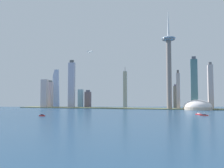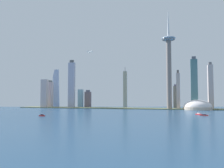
{
  "view_description": "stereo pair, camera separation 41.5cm",
  "coord_description": "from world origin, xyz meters",
  "px_view_note": "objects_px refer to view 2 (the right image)",
  "views": [
    {
      "loc": [
        203.68,
        -259.93,
        38.55
      ],
      "look_at": [
        -18.92,
        544.32,
        88.22
      ],
      "focal_mm": 37.07,
      "sensor_mm": 36.0,
      "label": 1
    },
    {
      "loc": [
        204.08,
        -259.81,
        38.55
      ],
      "look_at": [
        -18.92,
        544.32,
        88.22
      ],
      "focal_mm": 37.07,
      "sensor_mm": 36.0,
      "label": 2
    }
  ],
  "objects_px": {
    "skyscraper_3": "(49,96)",
    "skyscraper_11": "(194,83)",
    "boat_0": "(42,115)",
    "skyscraper_0": "(88,99)",
    "skyscraper_12": "(81,98)",
    "boat_2": "(199,114)",
    "skyscraper_7": "(176,97)",
    "airplane": "(90,52)",
    "skyscraper_10": "(72,85)",
    "skyscraper_2": "(125,89)",
    "stadium_dome": "(198,107)",
    "skyscraper_4": "(44,94)",
    "skyscraper_8": "(178,90)",
    "skyscraper_1": "(50,94)",
    "observation_tower": "(169,60)",
    "skyscraper_6": "(57,88)",
    "skyscraper_9": "(72,87)",
    "skyscraper_5": "(210,86)",
    "boat_1": "(204,115)"
  },
  "relations": [
    {
      "from": "skyscraper_3",
      "to": "skyscraper_11",
      "type": "distance_m",
      "value": 584.76
    },
    {
      "from": "skyscraper_11",
      "to": "boat_0",
      "type": "bearing_deg",
      "value": -127.38
    },
    {
      "from": "skyscraper_0",
      "to": "skyscraper_12",
      "type": "xyz_separation_m",
      "value": [
        -33.37,
        3.62,
        3.71
      ]
    },
    {
      "from": "boat_2",
      "to": "skyscraper_7",
      "type": "bearing_deg",
      "value": -32.0
    },
    {
      "from": "skyscraper_0",
      "to": "airplane",
      "type": "distance_m",
      "value": 189.53
    },
    {
      "from": "skyscraper_0",
      "to": "skyscraper_10",
      "type": "xyz_separation_m",
      "value": [
        -52.3,
        -41.32,
        57.49
      ]
    },
    {
      "from": "skyscraper_2",
      "to": "skyscraper_11",
      "type": "relative_size",
      "value": 0.88
    },
    {
      "from": "stadium_dome",
      "to": "skyscraper_0",
      "type": "relative_size",
      "value": 1.33
    },
    {
      "from": "skyscraper_4",
      "to": "boat_2",
      "type": "height_order",
      "value": "skyscraper_4"
    },
    {
      "from": "skyscraper_8",
      "to": "skyscraper_1",
      "type": "bearing_deg",
      "value": 178.44
    },
    {
      "from": "skyscraper_4",
      "to": "skyscraper_11",
      "type": "xyz_separation_m",
      "value": [
        555.73,
        71.91,
        35.06
      ]
    },
    {
      "from": "stadium_dome",
      "to": "skyscraper_3",
      "type": "distance_m",
      "value": 593.51
    },
    {
      "from": "observation_tower",
      "to": "airplane",
      "type": "relative_size",
      "value": 14.11
    },
    {
      "from": "skyscraper_6",
      "to": "skyscraper_12",
      "type": "relative_size",
      "value": 2.57
    },
    {
      "from": "skyscraper_12",
      "to": "airplane",
      "type": "distance_m",
      "value": 193.89
    },
    {
      "from": "skyscraper_8",
      "to": "skyscraper_11",
      "type": "bearing_deg",
      "value": 35.95
    },
    {
      "from": "skyscraper_0",
      "to": "skyscraper_2",
      "type": "xyz_separation_m",
      "value": [
        141.81,
        49.01,
        40.65
      ]
    },
    {
      "from": "observation_tower",
      "to": "boat_0",
      "type": "xyz_separation_m",
      "value": [
        -249.51,
        -371.08,
        -166.32
      ]
    },
    {
      "from": "stadium_dome",
      "to": "skyscraper_4",
      "type": "relative_size",
      "value": 0.84
    },
    {
      "from": "airplane",
      "to": "skyscraper_6",
      "type": "bearing_deg",
      "value": -166.48
    },
    {
      "from": "skyscraper_1",
      "to": "skyscraper_11",
      "type": "bearing_deg",
      "value": 2.74
    },
    {
      "from": "observation_tower",
      "to": "airplane",
      "type": "xyz_separation_m",
      "value": [
        -294.99,
        23.74,
        47.62
      ]
    },
    {
      "from": "stadium_dome",
      "to": "boat_2",
      "type": "xyz_separation_m",
      "value": [
        -18.11,
        -235.7,
        -6.95
      ]
    },
    {
      "from": "skyscraper_10",
      "to": "boat_0",
      "type": "xyz_separation_m",
      "value": [
        121.46,
        -396.11,
        -88.28
      ]
    },
    {
      "from": "skyscraper_10",
      "to": "skyscraper_11",
      "type": "xyz_separation_m",
      "value": [
        455.64,
        41.33,
        0.03
      ]
    },
    {
      "from": "observation_tower",
      "to": "skyscraper_8",
      "type": "bearing_deg",
      "value": 41.82
    },
    {
      "from": "skyscraper_0",
      "to": "skyscraper_9",
      "type": "height_order",
      "value": "skyscraper_9"
    },
    {
      "from": "skyscraper_1",
      "to": "skyscraper_11",
      "type": "height_order",
      "value": "skyscraper_11"
    },
    {
      "from": "skyscraper_5",
      "to": "skyscraper_12",
      "type": "height_order",
      "value": "skyscraper_5"
    },
    {
      "from": "skyscraper_8",
      "to": "boat_0",
      "type": "xyz_separation_m",
      "value": [
        -278.71,
        -397.2,
        -61.85
      ]
    },
    {
      "from": "skyscraper_1",
      "to": "skyscraper_10",
      "type": "xyz_separation_m",
      "value": [
        101.08,
        -14.71,
        37.4
      ]
    },
    {
      "from": "skyscraper_1",
      "to": "skyscraper_3",
      "type": "relative_size",
      "value": 1.21
    },
    {
      "from": "skyscraper_7",
      "to": "skyscraper_8",
      "type": "relative_size",
      "value": 0.65
    },
    {
      "from": "boat_1",
      "to": "skyscraper_7",
      "type": "bearing_deg",
      "value": 116.29
    },
    {
      "from": "skyscraper_10",
      "to": "boat_0",
      "type": "relative_size",
      "value": 13.84
    },
    {
      "from": "skyscraper_5",
      "to": "boat_1",
      "type": "distance_m",
      "value": 315.88
    },
    {
      "from": "skyscraper_8",
      "to": "skyscraper_0",
      "type": "bearing_deg",
      "value": 173.4
    },
    {
      "from": "skyscraper_1",
      "to": "airplane",
      "type": "relative_size",
      "value": 4.41
    },
    {
      "from": "airplane",
      "to": "skyscraper_11",
      "type": "bearing_deg",
      "value": 42.93
    },
    {
      "from": "airplane",
      "to": "skyscraper_2",
      "type": "bearing_deg",
      "value": 74.32
    },
    {
      "from": "airplane",
      "to": "skyscraper_8",
      "type": "bearing_deg",
      "value": 36.95
    },
    {
      "from": "airplane",
      "to": "skyscraper_7",
      "type": "bearing_deg",
      "value": 46.92
    },
    {
      "from": "skyscraper_1",
      "to": "skyscraper_5",
      "type": "distance_m",
      "value": 606.54
    },
    {
      "from": "skyscraper_12",
      "to": "skyscraper_4",
      "type": "bearing_deg",
      "value": -147.6
    },
    {
      "from": "skyscraper_10",
      "to": "boat_2",
      "type": "bearing_deg",
      "value": -30.99
    },
    {
      "from": "skyscraper_0",
      "to": "skyscraper_3",
      "type": "distance_m",
      "value": 180.19
    },
    {
      "from": "boat_0",
      "to": "airplane",
      "type": "xyz_separation_m",
      "value": [
        -45.48,
        394.81,
        213.94
      ]
    },
    {
      "from": "stadium_dome",
      "to": "skyscraper_6",
      "type": "height_order",
      "value": "skyscraper_6"
    },
    {
      "from": "skyscraper_3",
      "to": "skyscraper_5",
      "type": "height_order",
      "value": "skyscraper_5"
    },
    {
      "from": "skyscraper_0",
      "to": "skyscraper_3",
      "type": "relative_size",
      "value": 0.77
    }
  ]
}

